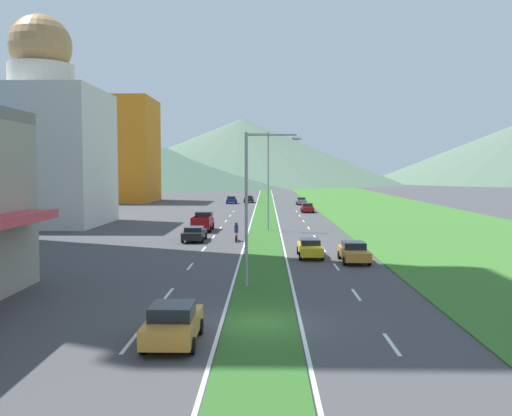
{
  "coord_description": "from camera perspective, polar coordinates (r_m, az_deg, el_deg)",
  "views": [
    {
      "loc": [
        0.24,
        -24.12,
        6.77
      ],
      "look_at": [
        -0.89,
        35.44,
        2.65
      ],
      "focal_mm": 39.25,
      "sensor_mm": 36.0,
      "label": 1
    }
  ],
  "objects": [
    {
      "name": "lane_dash_right_8",
      "position": [
        73.48,
        4.87,
        -1.34
      ],
      "size": [
        0.16,
        2.8,
        0.01
      ],
      "primitive_type": "cube",
      "color": "silver",
      "rests_on": "ground_plane"
    },
    {
      "name": "car_2",
      "position": [
        88.74,
        5.25,
        0.04
      ],
      "size": [
        1.97,
        4.14,
        1.46
      ],
      "rotation": [
        0.0,
        0.0,
        -1.57
      ],
      "color": "maroon",
      "rests_on": "ground_plane"
    },
    {
      "name": "car_0",
      "position": [
        108.0,
        4.63,
        0.73
      ],
      "size": [
        1.9,
        4.69,
        1.4
      ],
      "rotation": [
        0.0,
        0.0,
        -1.57
      ],
      "color": "slate",
      "rests_on": "ground_plane"
    },
    {
      "name": "hill_far_center",
      "position": [
        264.27,
        -1.48,
        5.79
      ],
      "size": [
        149.03,
        149.03,
        30.54
      ],
      "primitive_type": "cone",
      "color": "#516B56",
      "rests_on": "ground_plane"
    },
    {
      "name": "lane_dash_right_2",
      "position": [
        22.91,
        13.66,
        -13.33
      ],
      "size": [
        0.16,
        2.8,
        0.01
      ],
      "primitive_type": "cube",
      "color": "silver",
      "rests_on": "ground_plane"
    },
    {
      "name": "lane_dash_right_7",
      "position": [
        64.94,
        5.37,
        -2.04
      ],
      "size": [
        0.16,
        2.8,
        0.01
      ],
      "primitive_type": "cube",
      "color": "silver",
      "rests_on": "ground_plane"
    },
    {
      "name": "lane_dash_left_10",
      "position": [
        90.64,
        -2.3,
        -0.33
      ],
      "size": [
        0.16,
        2.8,
        0.01
      ],
      "primitive_type": "cube",
      "color": "silver",
      "rests_on": "ground_plane"
    },
    {
      "name": "car_1",
      "position": [
        111.04,
        -2.51,
        0.84
      ],
      "size": [
        1.97,
        4.17,
        1.47
      ],
      "rotation": [
        0.0,
        0.0,
        1.57
      ],
      "color": "navy",
      "rests_on": "ground_plane"
    },
    {
      "name": "lane_dash_left_6",
      "position": [
        56.45,
        -4.36,
        -2.94
      ],
      "size": [
        0.16,
        2.8,
        0.01
      ],
      "primitive_type": "cube",
      "color": "silver",
      "rests_on": "ground_plane"
    },
    {
      "name": "car_7",
      "position": [
        41.63,
        9.94,
        -4.41
      ],
      "size": [
        1.96,
        4.6,
        1.48
      ],
      "rotation": [
        0.0,
        0.0,
        -1.57
      ],
      "color": "#C6842D",
      "rests_on": "ground_plane"
    },
    {
      "name": "lane_dash_right_9",
      "position": [
        82.05,
        4.48,
        -0.79
      ],
      "size": [
        0.16,
        2.8,
        0.01
      ],
      "primitive_type": "cube",
      "color": "silver",
      "rests_on": "ground_plane"
    },
    {
      "name": "lane_dash_left_5",
      "position": [
        47.96,
        -5.33,
        -4.17
      ],
      "size": [
        0.16,
        2.8,
        0.01
      ],
      "primitive_type": "cube",
      "color": "silver",
      "rests_on": "ground_plane"
    },
    {
      "name": "lane_dash_right_4",
      "position": [
        39.46,
        8.19,
        -5.96
      ],
      "size": [
        0.16,
        2.8,
        0.01
      ],
      "primitive_type": "cube",
      "color": "silver",
      "rests_on": "ground_plane"
    },
    {
      "name": "motorcycle_rider",
      "position": [
        52.73,
        -2.01,
        -2.61
      ],
      "size": [
        0.36,
        2.0,
        1.8
      ],
      "rotation": [
        0.0,
        0.0,
        1.57
      ],
      "color": "black",
      "rests_on": "ground_plane"
    },
    {
      "name": "edge_line_median_left",
      "position": [
        84.42,
        -0.27,
        -0.64
      ],
      "size": [
        0.16,
        240.0,
        0.01
      ],
      "primitive_type": "cube",
      "color": "silver",
      "rests_on": "ground_plane"
    },
    {
      "name": "grass_verge_right",
      "position": [
        86.81,
        14.64,
        -0.63
      ],
      "size": [
        24.0,
        240.0,
        0.06
      ],
      "primitive_type": "cube",
      "color": "#387028",
      "rests_on": "ground_plane"
    },
    {
      "name": "hill_far_left",
      "position": [
        260.22,
        -16.64,
        4.99
      ],
      "size": [
        204.86,
        204.86,
        24.45
      ],
      "primitive_type": "cone",
      "color": "#3D5647",
      "rests_on": "ground_plane"
    },
    {
      "name": "lane_dash_right_3",
      "position": [
        31.09,
        10.17,
        -8.68
      ],
      "size": [
        0.16,
        2.8,
        0.01
      ],
      "primitive_type": "cube",
      "color": "silver",
      "rests_on": "ground_plane"
    },
    {
      "name": "lane_dash_left_7",
      "position": [
        64.97,
        -3.64,
        -2.03
      ],
      "size": [
        0.16,
        2.8,
        0.01
      ],
      "primitive_type": "cube",
      "color": "silver",
      "rests_on": "ground_plane"
    },
    {
      "name": "lane_dash_left_8",
      "position": [
        73.52,
        -3.09,
        -1.33
      ],
      "size": [
        0.16,
        2.8,
        0.01
      ],
      "primitive_type": "cube",
      "color": "silver",
      "rests_on": "ground_plane"
    },
    {
      "name": "car_5",
      "position": [
        53.22,
        -6.31,
        -2.6
      ],
      "size": [
        2.04,
        4.63,
        1.38
      ],
      "rotation": [
        0.0,
        0.0,
        1.57
      ],
      "color": "black",
      "rests_on": "ground_plane"
    },
    {
      "name": "pickup_truck_0",
      "position": [
        62.31,
        -5.43,
        -1.39
      ],
      "size": [
        2.18,
        5.4,
        2.0
      ],
      "rotation": [
        0.0,
        0.0,
        1.57
      ],
      "color": "maroon",
      "rests_on": "ground_plane"
    },
    {
      "name": "lane_dash_left_2",
      "position": [
        23.02,
        -12.72,
        -13.24
      ],
      "size": [
        0.16,
        2.8,
        0.01
      ],
      "primitive_type": "cube",
      "color": "silver",
      "rests_on": "ground_plane"
    },
    {
      "name": "car_3",
      "position": [
        114.62,
        -0.74,
        0.94
      ],
      "size": [
        1.96,
        4.33,
        1.43
      ],
      "rotation": [
        0.0,
        0.0,
        1.57
      ],
      "color": "black",
      "rests_on": "ground_plane"
    },
    {
      "name": "lane_dash_left_4",
      "position": [
        39.52,
        -6.73,
        -5.93
      ],
      "size": [
        0.16,
        2.8,
        0.01
      ],
      "primitive_type": "cube",
      "color": "silver",
      "rests_on": "ground_plane"
    },
    {
      "name": "car_6",
      "position": [
        43.5,
        5.52,
        -4.05
      ],
      "size": [
        1.86,
        4.64,
        1.4
      ],
      "rotation": [
        0.0,
        0.0,
        -1.57
      ],
      "color": "yellow",
      "rests_on": "ground_plane"
    },
    {
      "name": "lane_dash_left_3",
      "position": [
        31.17,
        -8.91,
        -8.63
      ],
      "size": [
        0.16,
        2.8,
        0.01
      ],
      "primitive_type": "cube",
      "color": "silver",
      "rests_on": "ground_plane"
    },
    {
      "name": "street_lamp_mid",
      "position": [
        61.64,
        1.03,
        3.36
      ],
      "size": [
        2.6,
        0.43,
        10.89
      ],
      "color": "#99999E",
      "rests_on": "ground_plane"
    },
    {
      "name": "ground_plane",
      "position": [
        25.05,
        0.51,
        -11.73
      ],
      "size": [
        600.0,
        600.0,
        0.0
      ],
      "primitive_type": "plane",
      "color": "#424244"
    },
    {
      "name": "lane_dash_left_9",
      "position": [
        82.08,
        -2.65,
        -0.78
      ],
      "size": [
        0.16,
        2.8,
        0.01
      ],
      "primitive_type": "cube",
      "color": "silver",
      "rests_on": "ground_plane"
    },
    {
      "name": "domed_building",
      "position": [
        73.21,
        -20.88,
        6.22
      ],
      "size": [
        14.37,
        14.37,
        25.28
      ],
      "color": "silver",
      "rests_on": "ground_plane"
    },
    {
      "name": "midrise_colored",
      "position": [
        121.58,
        -14.0,
        5.72
      ],
      "size": [
        15.65,
        15.65,
        21.55
      ],
      "primitive_type": "cube",
      "color": "orange",
      "rests_on": "ground_plane"
    },
    {
      "name": "lane_dash_right_6",
      "position": [
        56.41,
        6.03,
        -2.96
      ],
      "size": [
        0.16,
        2.8,
        0.01
      ],
      "primitive_type": "cube",
      "color": "silver",
      "rests_on": "ground_plane"
    },
    {
      "name": "edge_line_median_right",
      "position": [
        84.41,
        2.1,
        -0.65
      ],
      "size": [
        0.16,
        240.0,
        0.01
      ],
      "primitive_type": "cube",
      "color": "silver",
      "rests_on": "ground_plane"
    },
    {
      "name": "street_lamp_near",
      "position": [
        31.67,
        -0.32,
        1.02
      ],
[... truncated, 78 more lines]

